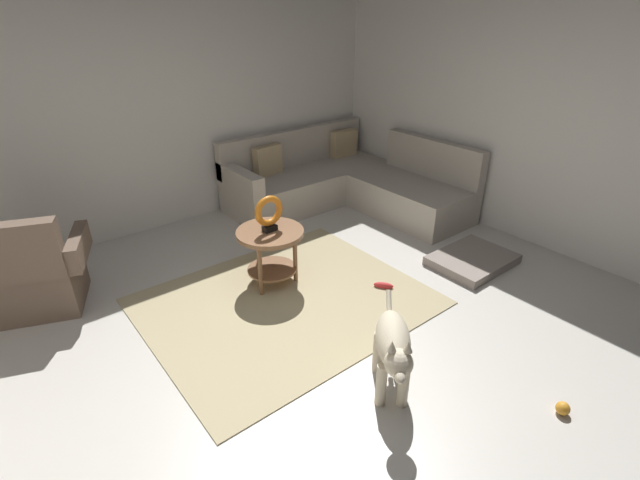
# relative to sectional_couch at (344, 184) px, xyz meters

# --- Properties ---
(ground_plane) EXTENTS (6.00, 6.00, 0.10)m
(ground_plane) POSITION_rel_sectional_couch_xyz_m (-1.99, -2.02, -0.34)
(ground_plane) COLOR beige
(wall_back) EXTENTS (6.00, 0.12, 2.70)m
(wall_back) POSITION_rel_sectional_couch_xyz_m (-1.99, 0.92, 1.06)
(wall_back) COLOR silver
(wall_back) RESTS_ON ground_plane
(wall_right) EXTENTS (0.12, 6.00, 2.70)m
(wall_right) POSITION_rel_sectional_couch_xyz_m (0.95, -2.02, 1.06)
(wall_right) COLOR silver
(wall_right) RESTS_ON ground_plane
(area_rug) EXTENTS (2.30, 1.90, 0.01)m
(area_rug) POSITION_rel_sectional_couch_xyz_m (-1.84, -1.32, -0.28)
(area_rug) COLOR tan
(area_rug) RESTS_ON ground_plane
(sectional_couch) EXTENTS (2.20, 2.25, 0.88)m
(sectional_couch) POSITION_rel_sectional_couch_xyz_m (0.00, 0.00, 0.00)
(sectional_couch) COLOR #B2A899
(sectional_couch) RESTS_ON ground_plane
(armchair) EXTENTS (0.96, 0.85, 0.88)m
(armchair) POSITION_rel_sectional_couch_xyz_m (-3.48, -0.11, 0.03)
(armchair) COLOR brown
(armchair) RESTS_ON ground_plane
(side_table) EXTENTS (0.60, 0.60, 0.54)m
(side_table) POSITION_rel_sectional_couch_xyz_m (-1.75, -0.99, 0.13)
(side_table) COLOR brown
(side_table) RESTS_ON ground_plane
(torus_sculpture) EXTENTS (0.28, 0.08, 0.33)m
(torus_sculpture) POSITION_rel_sectional_couch_xyz_m (-1.75, -0.99, 0.42)
(torus_sculpture) COLOR black
(torus_sculpture) RESTS_ON side_table
(dog_bed_mat) EXTENTS (0.80, 0.60, 0.09)m
(dog_bed_mat) POSITION_rel_sectional_couch_xyz_m (-0.01, -1.94, -0.24)
(dog_bed_mat) COLOR gray
(dog_bed_mat) RESTS_ON ground_plane
(dog) EXTENTS (0.60, 0.67, 0.63)m
(dog) POSITION_rel_sectional_couch_xyz_m (-1.89, -2.60, 0.09)
(dog) COLOR beige
(dog) RESTS_ON ground_plane
(dog_toy_ball) EXTENTS (0.09, 0.09, 0.09)m
(dog_toy_ball) POSITION_rel_sectional_couch_xyz_m (-1.17, -3.41, -0.25)
(dog_toy_ball) COLOR orange
(dog_toy_ball) RESTS_ON ground_plane
(dog_toy_bone) EXTENTS (0.16, 0.18, 0.06)m
(dog_toy_bone) POSITION_rel_sectional_couch_xyz_m (-1.02, -1.70, -0.26)
(dog_toy_bone) COLOR red
(dog_toy_bone) RESTS_ON ground_plane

